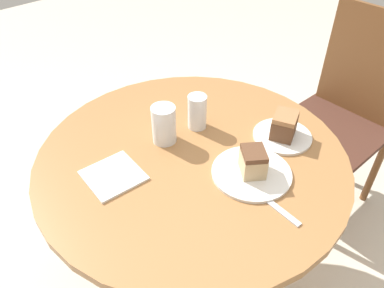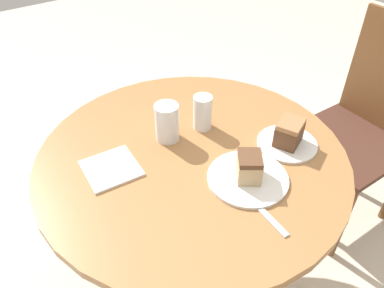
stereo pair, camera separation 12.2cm
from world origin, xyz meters
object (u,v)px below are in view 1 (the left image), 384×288
(plate_near, at_px, (251,173))
(chair, at_px, (341,114))
(glass_water, at_px, (197,113))
(plate_far, at_px, (282,136))
(cake_slice_near, at_px, (253,162))
(cake_slice_far, at_px, (284,125))
(glass_lemonade, at_px, (164,126))

(plate_near, bearing_deg, chair, 97.18)
(chair, bearing_deg, glass_water, -102.31)
(glass_water, bearing_deg, plate_far, 34.83)
(plate_near, height_order, cake_slice_near, cake_slice_near)
(chair, xyz_separation_m, plate_near, (0.10, -0.83, 0.23))
(glass_water, bearing_deg, cake_slice_far, 34.83)
(cake_slice_near, distance_m, glass_water, 0.30)
(cake_slice_far, bearing_deg, cake_slice_near, -78.25)
(cake_slice_near, distance_m, glass_lemonade, 0.33)
(cake_slice_far, relative_size, glass_water, 0.93)
(plate_far, height_order, cake_slice_far, cake_slice_far)
(chair, xyz_separation_m, glass_lemonade, (-0.21, -0.92, 0.28))
(cake_slice_far, bearing_deg, chair, 95.50)
(plate_far, height_order, glass_water, glass_water)
(glass_lemonade, distance_m, glass_water, 0.14)
(cake_slice_near, bearing_deg, cake_slice_far, 101.75)
(chair, relative_size, glass_water, 7.86)
(plate_near, bearing_deg, plate_far, 101.75)
(plate_near, xyz_separation_m, glass_water, (-0.30, 0.05, 0.05))
(chair, height_order, plate_far, chair)
(glass_lemonade, height_order, glass_water, glass_lemonade)
(chair, relative_size, cake_slice_near, 9.09)
(glass_water, bearing_deg, cake_slice_near, -9.11)
(chair, height_order, glass_water, chair)
(glass_lemonade, bearing_deg, cake_slice_far, 49.16)
(glass_lemonade, relative_size, glass_water, 1.06)
(plate_near, height_order, glass_lemonade, glass_lemonade)
(plate_near, distance_m, cake_slice_near, 0.05)
(plate_near, bearing_deg, cake_slice_near, 90.00)
(glass_lemonade, bearing_deg, plate_near, 15.86)
(plate_near, relative_size, glass_water, 1.97)
(chair, distance_m, plate_near, 0.87)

